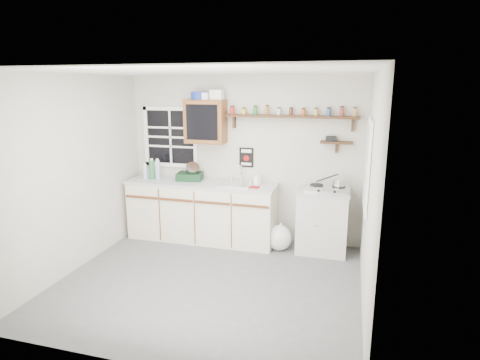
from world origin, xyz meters
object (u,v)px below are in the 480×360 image
Objects in this scene: spice_shelf at (291,116)px; hotplate at (327,188)px; upper_cabinet at (205,121)px; dish_rack at (191,174)px; main_cabinet at (202,211)px; right_cabinet at (322,221)px.

hotplate is (0.57, -0.21, -0.98)m from spice_shelf.
upper_cabinet is 0.85m from dish_rack.
main_cabinet is 5.54× the size of dish_rack.
dish_rack is at bearing 159.37° from main_cabinet.
spice_shelf reaches higher than dish_rack.
hotplate is at bearing -22.89° from right_cabinet.
right_cabinet is at bearing -3.76° from upper_cabinet.
main_cabinet is 1.94m from hotplate.
spice_shelf is at bearing 160.42° from hotplate.
dish_rack reaches higher than right_cabinet.
main_cabinet is 3.55× the size of upper_cabinet.
dish_rack is 0.69× the size of hotplate.
dish_rack is (-2.04, 0.05, 0.56)m from right_cabinet.
right_cabinet is 1.50× the size of hotplate.
spice_shelf is at bearing 9.25° from main_cabinet.
dish_rack is (-0.20, 0.08, 0.55)m from main_cabinet.
right_cabinet is at bearing -19.57° from spice_shelf.
upper_cabinet is (0.03, 0.14, 1.36)m from main_cabinet.
upper_cabinet is at bearing -176.89° from spice_shelf.
spice_shelf is 3.15× the size of hotplate.
upper_cabinet is at bearing 175.98° from hotplate.
spice_shelf is (1.27, 0.07, 0.11)m from upper_cabinet.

